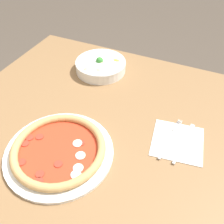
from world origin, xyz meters
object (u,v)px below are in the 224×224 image
bowl (101,65)px  pizza (59,150)px  fork (170,139)px  knife (183,145)px

bowl → pizza: bearing=-79.8°
fork → knife: (0.04, -0.01, -0.00)m
fork → bowl: bearing=62.1°
pizza → knife: pizza is taller
knife → bowl: bearing=64.3°
knife → fork: bearing=88.9°
bowl → fork: (0.39, -0.27, -0.02)m
fork → knife: bearing=-91.1°
fork → knife: size_ratio=1.01×
bowl → knife: bearing=-32.5°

